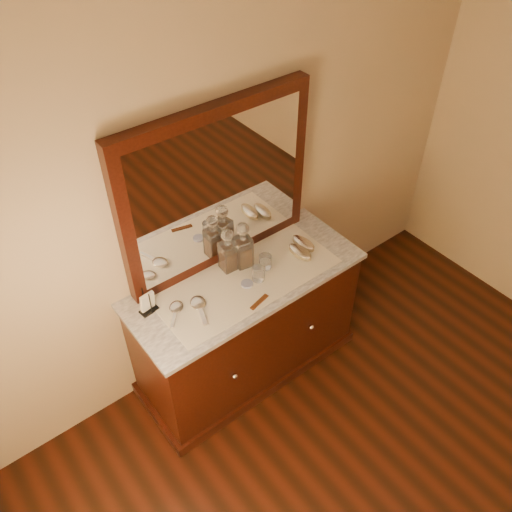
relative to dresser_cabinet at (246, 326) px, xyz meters
The scene contains 18 objects.
dresser_cabinet is the anchor object (origin of this frame).
dresser_plinth 0.37m from the dresser_cabinet, ahead, with size 1.46×0.59×0.08m, color black.
knob_left 0.42m from the dresser_cabinet, 136.47° to the right, with size 0.04×0.04×0.04m, color silver.
knob_right 0.42m from the dresser_cabinet, 43.53° to the right, with size 0.04×0.04×0.04m, color silver.
marble_top 0.42m from the dresser_cabinet, ahead, with size 1.44×0.59×0.03m, color white.
mirror_frame 0.97m from the dresser_cabinet, 90.00° to the left, with size 1.20×0.08×1.00m, color black.
mirror_glass 0.96m from the dresser_cabinet, 90.00° to the left, with size 1.06×0.01×0.86m, color white.
lace_runner 0.44m from the dresser_cabinet, 90.00° to the right, with size 1.10×0.45×0.00m, color silver.
pin_dish 0.45m from the dresser_cabinet, 118.29° to the right, with size 0.07×0.07×0.01m, color silver.
comb 0.50m from the dresser_cabinet, 105.63° to the right, with size 0.14×0.03×0.01m, color #683212.
napkin_rack 0.77m from the dresser_cabinet, 167.67° to the left, with size 0.11×0.07×0.15m.
decanter_left 0.57m from the dresser_cabinet, 102.88° to the left, with size 0.09×0.09×0.29m.
decanter_right 0.58m from the dresser_cabinet, 59.42° to the left, with size 0.11×0.11×0.31m.
brush_near 0.60m from the dresser_cabinet, ahead, with size 0.09×0.18×0.05m.
brush_far 0.65m from the dresser_cabinet, ahead, with size 0.09×0.18×0.05m.
hand_mirror_outer 0.64m from the dresser_cabinet, behind, with size 0.17×0.18×0.02m.
hand_mirror_inner 0.57m from the dresser_cabinet, behind, with size 0.13×0.23×0.02m.
tumblers 0.50m from the dresser_cabinet, 14.48° to the right, with size 0.17×0.13×0.09m.
Camera 1 is at (-1.29, 0.19, 3.05)m, focal length 37.08 mm.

